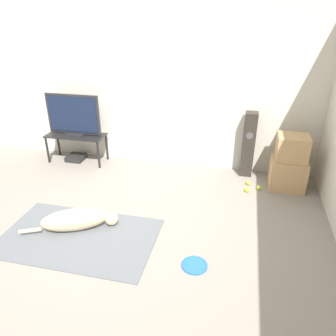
{
  "coord_description": "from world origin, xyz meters",
  "views": [
    {
      "loc": [
        1.4,
        -2.79,
        2.35
      ],
      "look_at": [
        0.53,
        0.96,
        0.45
      ],
      "focal_mm": 35.0,
      "sensor_mm": 36.0,
      "label": 1
    }
  ],
  "objects_px": {
    "game_console": "(76,158)",
    "cardboard_box_upper": "(292,148)",
    "floor_speaker": "(248,145)",
    "tv": "(73,115)",
    "cardboard_box_lower": "(287,174)",
    "tennis_ball_by_boxes": "(247,190)",
    "frisbee": "(194,265)",
    "tv_stand": "(76,138)",
    "dog": "(78,220)",
    "tennis_ball_loose_on_carpet": "(259,188)",
    "tennis_ball_near_speaker": "(249,183)"
  },
  "relations": [
    {
      "from": "cardboard_box_upper",
      "to": "tennis_ball_near_speaker",
      "type": "distance_m",
      "value": 0.78
    },
    {
      "from": "tennis_ball_near_speaker",
      "to": "cardboard_box_upper",
      "type": "bearing_deg",
      "value": 7.73
    },
    {
      "from": "floor_speaker",
      "to": "cardboard_box_lower",
      "type": "bearing_deg",
      "value": -26.6
    },
    {
      "from": "tv_stand",
      "to": "tennis_ball_by_boxes",
      "type": "bearing_deg",
      "value": -8.62
    },
    {
      "from": "cardboard_box_lower",
      "to": "tennis_ball_by_boxes",
      "type": "bearing_deg",
      "value": -153.5
    },
    {
      "from": "frisbee",
      "to": "floor_speaker",
      "type": "distance_m",
      "value": 2.29
    },
    {
      "from": "floor_speaker",
      "to": "tv",
      "type": "relative_size",
      "value": 1.12
    },
    {
      "from": "tennis_ball_by_boxes",
      "to": "cardboard_box_upper",
      "type": "bearing_deg",
      "value": 27.52
    },
    {
      "from": "frisbee",
      "to": "tennis_ball_loose_on_carpet",
      "type": "distance_m",
      "value": 1.86
    },
    {
      "from": "cardboard_box_lower",
      "to": "tennis_ball_by_boxes",
      "type": "relative_size",
      "value": 7.37
    },
    {
      "from": "tennis_ball_loose_on_carpet",
      "to": "tv_stand",
      "type": "bearing_deg",
      "value": 173.78
    },
    {
      "from": "cardboard_box_lower",
      "to": "cardboard_box_upper",
      "type": "height_order",
      "value": "cardboard_box_upper"
    },
    {
      "from": "dog",
      "to": "tv",
      "type": "height_order",
      "value": "tv"
    },
    {
      "from": "dog",
      "to": "tennis_ball_loose_on_carpet",
      "type": "relative_size",
      "value": 15.54
    },
    {
      "from": "floor_speaker",
      "to": "tv_stand",
      "type": "bearing_deg",
      "value": -177.26
    },
    {
      "from": "cardboard_box_upper",
      "to": "game_console",
      "type": "relative_size",
      "value": 1.45
    },
    {
      "from": "floor_speaker",
      "to": "tennis_ball_near_speaker",
      "type": "xyz_separation_m",
      "value": [
        0.06,
        -0.34,
        -0.46
      ]
    },
    {
      "from": "frisbee",
      "to": "cardboard_box_lower",
      "type": "xyz_separation_m",
      "value": [
        1.03,
        1.9,
        0.2
      ]
    },
    {
      "from": "floor_speaker",
      "to": "tv_stand",
      "type": "relative_size",
      "value": 1.03
    },
    {
      "from": "cardboard_box_lower",
      "to": "tv",
      "type": "relative_size",
      "value": 0.55
    },
    {
      "from": "tv_stand",
      "to": "game_console",
      "type": "height_order",
      "value": "tv_stand"
    },
    {
      "from": "cardboard_box_lower",
      "to": "cardboard_box_upper",
      "type": "xyz_separation_m",
      "value": [
        0.0,
        0.01,
        0.39
      ]
    },
    {
      "from": "frisbee",
      "to": "floor_speaker",
      "type": "bearing_deg",
      "value": 78.19
    },
    {
      "from": "frisbee",
      "to": "tv_stand",
      "type": "bearing_deg",
      "value": 138.25
    },
    {
      "from": "floor_speaker",
      "to": "tv",
      "type": "xyz_separation_m",
      "value": [
        -2.76,
        -0.13,
        0.3
      ]
    },
    {
      "from": "tv_stand",
      "to": "tennis_ball_by_boxes",
      "type": "xyz_separation_m",
      "value": [
        2.8,
        -0.42,
        -0.37
      ]
    },
    {
      "from": "floor_speaker",
      "to": "tv_stand",
      "type": "xyz_separation_m",
      "value": [
        -2.76,
        -0.13,
        -0.09
      ]
    },
    {
      "from": "tennis_ball_by_boxes",
      "to": "game_console",
      "type": "bearing_deg",
      "value": 171.06
    },
    {
      "from": "frisbee",
      "to": "tennis_ball_loose_on_carpet",
      "type": "xyz_separation_m",
      "value": [
        0.66,
        1.73,
        0.02
      ]
    },
    {
      "from": "floor_speaker",
      "to": "tennis_ball_loose_on_carpet",
      "type": "height_order",
      "value": "floor_speaker"
    },
    {
      "from": "cardboard_box_upper",
      "to": "tennis_ball_by_boxes",
      "type": "distance_m",
      "value": 0.84
    },
    {
      "from": "cardboard_box_lower",
      "to": "tv",
      "type": "xyz_separation_m",
      "value": [
        -3.34,
        0.16,
        0.58
      ]
    },
    {
      "from": "dog",
      "to": "floor_speaker",
      "type": "bearing_deg",
      "value": 45.36
    },
    {
      "from": "floor_speaker",
      "to": "tennis_ball_by_boxes",
      "type": "height_order",
      "value": "floor_speaker"
    },
    {
      "from": "dog",
      "to": "floor_speaker",
      "type": "xyz_separation_m",
      "value": [
        1.87,
        1.9,
        0.36
      ]
    },
    {
      "from": "frisbee",
      "to": "cardboard_box_upper",
      "type": "bearing_deg",
      "value": 61.59
    },
    {
      "from": "tennis_ball_by_boxes",
      "to": "tennis_ball_loose_on_carpet",
      "type": "height_order",
      "value": "same"
    },
    {
      "from": "cardboard_box_lower",
      "to": "tennis_ball_by_boxes",
      "type": "xyz_separation_m",
      "value": [
        -0.54,
        -0.27,
        -0.18
      ]
    },
    {
      "from": "cardboard_box_lower",
      "to": "game_console",
      "type": "relative_size",
      "value": 1.69
    },
    {
      "from": "cardboard_box_lower",
      "to": "tv_stand",
      "type": "relative_size",
      "value": 0.5
    },
    {
      "from": "tv",
      "to": "tennis_ball_loose_on_carpet",
      "type": "xyz_separation_m",
      "value": [
        2.97,
        -0.33,
        -0.76
      ]
    },
    {
      "from": "floor_speaker",
      "to": "game_console",
      "type": "height_order",
      "value": "floor_speaker"
    },
    {
      "from": "tennis_ball_loose_on_carpet",
      "to": "tennis_ball_by_boxes",
      "type": "bearing_deg",
      "value": -148.82
    },
    {
      "from": "frisbee",
      "to": "tv_stand",
      "type": "xyz_separation_m",
      "value": [
        -2.31,
        2.06,
        0.39
      ]
    },
    {
      "from": "frisbee",
      "to": "floor_speaker",
      "type": "relative_size",
      "value": 0.27
    },
    {
      "from": "tv",
      "to": "dog",
      "type": "bearing_deg",
      "value": -63.27
    },
    {
      "from": "cardboard_box_upper",
      "to": "tv_stand",
      "type": "bearing_deg",
      "value": 177.57
    },
    {
      "from": "tv_stand",
      "to": "game_console",
      "type": "xyz_separation_m",
      "value": [
        -0.06,
        0.03,
        -0.36
      ]
    },
    {
      "from": "dog",
      "to": "game_console",
      "type": "height_order",
      "value": "dog"
    },
    {
      "from": "game_console",
      "to": "cardboard_box_upper",
      "type": "bearing_deg",
      "value": -2.82
    }
  ]
}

